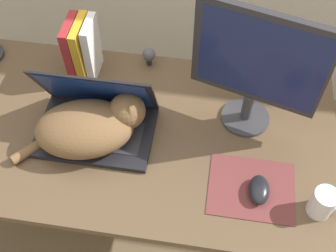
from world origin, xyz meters
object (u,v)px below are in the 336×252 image
(laptop, at_px, (96,120))
(computer_mouse, at_px, (259,190))
(external_monitor, at_px, (257,67))
(book_row, at_px, (82,49))
(mug, at_px, (324,203))
(webcam, at_px, (149,55))
(cat, at_px, (90,126))

(laptop, distance_m, computer_mouse, 0.56)
(external_monitor, relative_size, book_row, 1.95)
(book_row, bearing_deg, computer_mouse, -32.95)
(book_row, bearing_deg, mug, -28.46)
(mug, bearing_deg, webcam, 139.32)
(book_row, xyz_separation_m, mug, (0.82, -0.44, -0.06))
(book_row, height_order, mug, book_row)
(computer_mouse, height_order, book_row, book_row)
(external_monitor, bearing_deg, laptop, -166.52)
(webcam, relative_size, mug, 0.67)
(external_monitor, bearing_deg, webcam, 150.72)
(cat, distance_m, computer_mouse, 0.55)
(mug, bearing_deg, cat, 168.66)
(cat, distance_m, book_row, 0.32)
(webcam, bearing_deg, laptop, -109.93)
(cat, distance_m, webcam, 0.39)
(cat, bearing_deg, book_row, 109.18)
(external_monitor, relative_size, mug, 3.99)
(computer_mouse, bearing_deg, mug, -9.20)
(webcam, bearing_deg, external_monitor, -29.28)
(external_monitor, height_order, computer_mouse, external_monitor)
(computer_mouse, relative_size, book_row, 0.43)
(external_monitor, relative_size, webcam, 5.97)
(laptop, xyz_separation_m, webcam, (0.12, 0.32, -0.00))
(cat, height_order, external_monitor, external_monitor)
(laptop, distance_m, webcam, 0.34)
(laptop, bearing_deg, cat, -91.45)
(computer_mouse, distance_m, mug, 0.18)
(cat, relative_size, mug, 3.63)
(book_row, xyz_separation_m, webcam, (0.22, 0.07, -0.06))
(cat, height_order, book_row, book_row)
(webcam, height_order, mug, mug)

